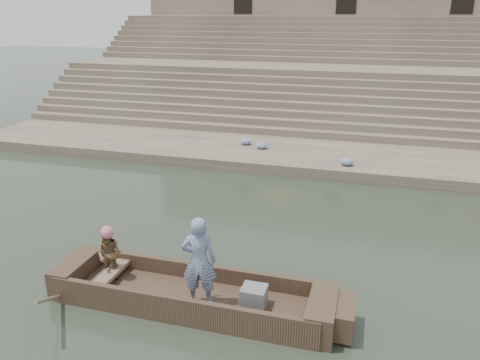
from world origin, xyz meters
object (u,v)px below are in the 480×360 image
at_px(standing_man, 199,261).
at_px(rowing_man, 110,254).
at_px(television, 253,297).
at_px(main_rowboat, 191,300).

distance_m(standing_man, rowing_man, 2.10).
bearing_deg(television, main_rowboat, 180.00).
xyz_separation_m(main_rowboat, rowing_man, (-1.79, 0.12, 0.67)).
xyz_separation_m(main_rowboat, standing_man, (0.27, -0.16, 0.99)).
bearing_deg(main_rowboat, television, 0.00).
bearing_deg(rowing_man, standing_man, -12.98).
relative_size(standing_man, television, 3.84).
height_order(rowing_man, television, rowing_man).
height_order(main_rowboat, rowing_man, rowing_man).
distance_m(main_rowboat, rowing_man, 1.92).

